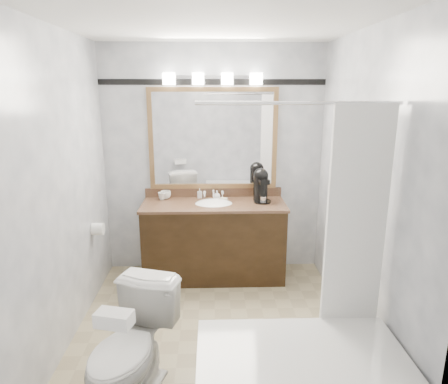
{
  "coord_description": "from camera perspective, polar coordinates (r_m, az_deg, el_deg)",
  "views": [
    {
      "loc": [
        -0.02,
        -3.06,
        2.04
      ],
      "look_at": [
        0.09,
        0.35,
        1.15
      ],
      "focal_mm": 32.0,
      "sensor_mm": 36.0,
      "label": 1
    }
  ],
  "objects": [
    {
      "name": "tissue_box",
      "position": [
        2.36,
        -15.42,
        -17.05
      ],
      "size": [
        0.22,
        0.15,
        0.08
      ],
      "primitive_type": "cube",
      "rotation": [
        0.0,
        0.0,
        -0.25
      ],
      "color": "white",
      "rests_on": "toilet"
    },
    {
      "name": "mirror",
      "position": [
        4.38,
        -1.57,
        7.57
      ],
      "size": [
        1.4,
        0.04,
        1.1
      ],
      "color": "olive",
      "rests_on": "room"
    },
    {
      "name": "cup_left",
      "position": [
        4.46,
        -8.33,
        -0.4
      ],
      "size": [
        0.12,
        0.12,
        0.09
      ],
      "primitive_type": "imported",
      "rotation": [
        0.0,
        0.0,
        0.11
      ],
      "color": "white",
      "rests_on": "vanity"
    },
    {
      "name": "vanity",
      "position": [
        4.38,
        -1.45,
        -6.73
      ],
      "size": [
        1.53,
        0.58,
        0.97
      ],
      "color": "black",
      "rests_on": "ground"
    },
    {
      "name": "soap_bottle_a",
      "position": [
        4.45,
        -3.5,
        -0.17
      ],
      "size": [
        0.06,
        0.06,
        0.11
      ],
      "primitive_type": "imported",
      "rotation": [
        0.0,
        0.0,
        0.17
      ],
      "color": "white",
      "rests_on": "vanity"
    },
    {
      "name": "bathtub",
      "position": [
        2.85,
        11.16,
        -23.83
      ],
      "size": [
        1.3,
        0.75,
        1.96
      ],
      "color": "white",
      "rests_on": "ground"
    },
    {
      "name": "cup_right",
      "position": [
        4.43,
        -8.83,
        -0.56
      ],
      "size": [
        0.11,
        0.11,
        0.08
      ],
      "primitive_type": "imported",
      "rotation": [
        0.0,
        0.0,
        0.24
      ],
      "color": "white",
      "rests_on": "vanity"
    },
    {
      "name": "coffee_maker",
      "position": [
        4.3,
        5.29,
        1.08
      ],
      "size": [
        0.19,
        0.23,
        0.36
      ],
      "rotation": [
        0.0,
        0.0,
        0.25
      ],
      "color": "black",
      "rests_on": "vanity"
    },
    {
      "name": "soap_bar",
      "position": [
        4.36,
        -0.04,
        -1.01
      ],
      "size": [
        0.09,
        0.07,
        0.02
      ],
      "primitive_type": "cube",
      "rotation": [
        0.0,
        0.0,
        -0.41
      ],
      "color": "beige",
      "rests_on": "vanity"
    },
    {
      "name": "soap_bottle_b",
      "position": [
        4.39,
        -1.03,
        -0.41
      ],
      "size": [
        0.09,
        0.09,
        0.1
      ],
      "primitive_type": "imported",
      "rotation": [
        0.0,
        0.0,
        0.22
      ],
      "color": "white",
      "rests_on": "vanity"
    },
    {
      "name": "accent_stripe",
      "position": [
        4.36,
        -1.63,
        15.44
      ],
      "size": [
        2.4,
        0.01,
        0.06
      ],
      "primitive_type": "cube",
      "color": "black",
      "rests_on": "room"
    },
    {
      "name": "toilet",
      "position": [
        2.86,
        -13.22,
        -21.08
      ],
      "size": [
        0.65,
        0.86,
        0.78
      ],
      "primitive_type": "imported",
      "rotation": [
        0.0,
        0.0,
        -0.3
      ],
      "color": "white",
      "rests_on": "ground"
    },
    {
      "name": "vanity_light_bar",
      "position": [
        4.29,
        -1.63,
        15.9
      ],
      "size": [
        1.02,
        0.14,
        0.12
      ],
      "color": "silver",
      "rests_on": "room"
    },
    {
      "name": "room",
      "position": [
        3.16,
        -1.4,
        0.18
      ],
      "size": [
        2.42,
        2.62,
        2.52
      ],
      "color": "tan",
      "rests_on": "ground"
    },
    {
      "name": "tp_roll",
      "position": [
        4.12,
        -17.57,
        -5.06
      ],
      "size": [
        0.11,
        0.12,
        0.12
      ],
      "primitive_type": "cylinder",
      "rotation": [
        0.0,
        1.57,
        0.0
      ],
      "color": "white",
      "rests_on": "room"
    }
  ]
}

